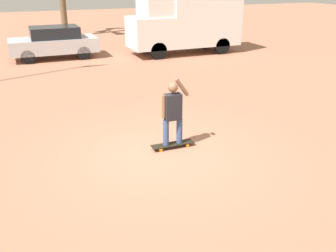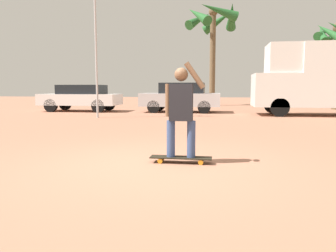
{
  "view_description": "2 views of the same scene",
  "coord_description": "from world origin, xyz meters",
  "px_view_note": "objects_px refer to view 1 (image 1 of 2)",
  "views": [
    {
      "loc": [
        -2.78,
        -7.15,
        3.77
      ],
      "look_at": [
        0.33,
        0.43,
        0.48
      ],
      "focal_mm": 40.0,
      "sensor_mm": 36.0,
      "label": 1
    },
    {
      "loc": [
        0.96,
        -5.15,
        1.25
      ],
      "look_at": [
        0.1,
        0.53,
        0.59
      ],
      "focal_mm": 35.0,
      "sensor_mm": 36.0,
      "label": 2
    }
  ],
  "objects_px": {
    "person_skateboarder": "(173,110)",
    "camper_van": "(186,19)",
    "parked_car_silver": "(54,42)",
    "skateboard": "(173,144)"
  },
  "relations": [
    {
      "from": "skateboard",
      "to": "person_skateboarder",
      "type": "bearing_deg",
      "value": 180.0
    },
    {
      "from": "person_skateboarder",
      "to": "parked_car_silver",
      "type": "xyz_separation_m",
      "value": [
        -1.31,
        11.7,
        -0.14
      ]
    },
    {
      "from": "skateboard",
      "to": "camper_van",
      "type": "distance_m",
      "value": 11.82
    },
    {
      "from": "skateboard",
      "to": "camper_van",
      "type": "bearing_deg",
      "value": 63.64
    },
    {
      "from": "person_skateboarder",
      "to": "parked_car_silver",
      "type": "bearing_deg",
      "value": 96.4
    },
    {
      "from": "skateboard",
      "to": "camper_van",
      "type": "height_order",
      "value": "camper_van"
    },
    {
      "from": "parked_car_silver",
      "to": "camper_van",
      "type": "bearing_deg",
      "value": -10.56
    },
    {
      "from": "person_skateboarder",
      "to": "camper_van",
      "type": "distance_m",
      "value": 11.73
    },
    {
      "from": "person_skateboarder",
      "to": "camper_van",
      "type": "height_order",
      "value": "camper_van"
    },
    {
      "from": "person_skateboarder",
      "to": "camper_van",
      "type": "bearing_deg",
      "value": 63.64
    }
  ]
}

